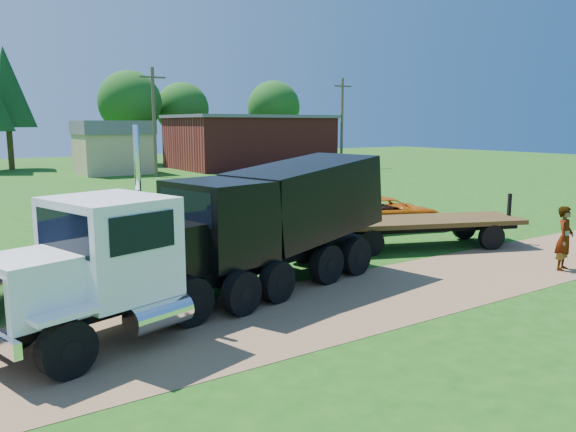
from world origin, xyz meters
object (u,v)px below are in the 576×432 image
orange_pickup (387,213)px  spectator_a (565,238)px  flatbed_trailer (421,225)px  white_semi_tractor (115,267)px  black_dump_truck (268,217)px

orange_pickup → spectator_a: spectator_a is taller
orange_pickup → flatbed_trailer: bearing=170.3°
white_semi_tractor → flatbed_trailer: bearing=-3.4°
flatbed_trailer → white_semi_tractor: bearing=-145.9°
white_semi_tractor → orange_pickup: size_ratio=1.49×
black_dump_truck → spectator_a: black_dump_truck is taller
flatbed_trailer → black_dump_truck: bearing=-149.7°
white_semi_tractor → black_dump_truck: white_semi_tractor is taller
orange_pickup → spectator_a: (-0.21, -7.95, 0.29)m
black_dump_truck → orange_pickup: black_dump_truck is taller
orange_pickup → flatbed_trailer: (-1.39, -3.23, 0.10)m
white_semi_tractor → flatbed_trailer: white_semi_tractor is taller
white_semi_tractor → black_dump_truck: (4.62, 1.53, 0.42)m
white_semi_tractor → flatbed_trailer: 12.12m
black_dump_truck → white_semi_tractor: bearing=-173.8°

